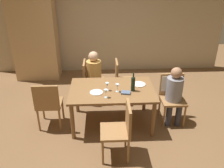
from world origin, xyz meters
TOP-DOWN VIEW (x-y plane):
  - ground_plane at (0.00, 0.00)m, footprint 10.00×10.00m
  - rear_room_partition at (0.00, 2.70)m, footprint 6.40×0.12m
  - armoire_cabinet at (-1.86, 2.25)m, footprint 1.18×0.62m
  - dining_table at (0.00, 0.00)m, footprint 1.52×1.00m
  - chair_far_left at (-0.43, 0.88)m, footprint 0.44×0.44m
  - chair_right_end at (1.14, 0.12)m, footprint 0.44×0.46m
  - chair_near at (0.09, -0.88)m, footprint 0.44×0.44m
  - chair_left_end at (-1.14, -0.09)m, footprint 0.44×0.44m
  - chair_far_right at (0.26, 0.88)m, footprint 0.44×0.44m
  - person_woman_host at (-0.32, 0.88)m, footprint 0.36×0.31m
  - person_man_bearded at (1.14, -0.03)m, footprint 0.30×0.35m
  - wine_bottle_tall_green at (0.36, -0.08)m, footprint 0.07×0.07m
  - wine_glass_near_left at (0.09, -0.10)m, footprint 0.07×0.07m
  - wine_glass_centre at (-0.09, -0.05)m, footprint 0.07×0.07m
  - wine_glass_near_right at (-0.12, -0.30)m, footprint 0.07×0.07m
  - dinner_plate_host at (-0.28, -0.13)m, footprint 0.23×0.23m
  - dinner_plate_guest_left at (0.51, 0.16)m, footprint 0.25×0.25m
  - folded_napkin at (0.23, -0.18)m, footprint 0.18×0.15m
  - handbag at (0.69, 0.88)m, footprint 0.13×0.28m

SIDE VIEW (x-z plane):
  - ground_plane at x=0.00m, z-range 0.00..0.00m
  - handbag at x=0.69m, z-range 0.00..0.22m
  - chair_far_left at x=-0.43m, z-range 0.07..0.99m
  - chair_near at x=0.09m, z-range 0.07..0.99m
  - chair_left_end at x=-1.14m, z-range 0.07..0.99m
  - chair_far_right at x=0.26m, z-range 0.07..0.99m
  - chair_right_end at x=1.14m, z-range 0.13..1.05m
  - dining_table at x=0.00m, z-range 0.28..1.01m
  - person_man_bearded at x=1.14m, z-range 0.09..1.21m
  - person_woman_host at x=-0.32m, z-range 0.09..1.23m
  - dinner_plate_host at x=-0.28m, z-range 0.73..0.74m
  - dinner_plate_guest_left at x=0.51m, z-range 0.73..0.74m
  - folded_napkin at x=0.23m, z-range 0.73..0.76m
  - wine_glass_near_left at x=0.09m, z-range 0.76..0.91m
  - wine_glass_centre at x=-0.09m, z-range 0.76..0.91m
  - wine_glass_near_right at x=-0.12m, z-range 0.76..0.91m
  - wine_bottle_tall_green at x=0.36m, z-range 0.71..1.05m
  - armoire_cabinet at x=-1.86m, z-range 0.01..2.19m
  - rear_room_partition at x=0.00m, z-range 0.00..2.70m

